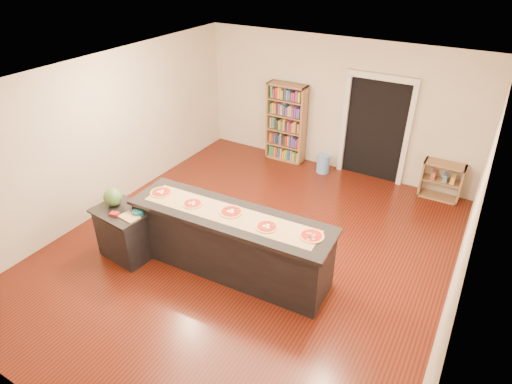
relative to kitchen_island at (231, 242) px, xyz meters
The scene contains 17 objects.
room 1.05m from the kitchen_island, 90.34° to the left, with size 6.00×7.00×2.80m.
doorway 4.18m from the kitchen_island, 77.43° to the left, with size 1.40×0.09×2.21m.
kitchen_island is the anchor object (origin of this frame).
side_counter 1.72m from the kitchen_island, 161.67° to the right, with size 0.86×0.63×0.85m.
bookshelf 4.01m from the kitchen_island, 105.05° to the left, with size 0.88×0.31×1.76m, color #967049.
low_shelf 4.52m from the kitchen_island, 58.48° to the left, with size 0.75×0.32×0.75m, color #967049.
waste_bin 3.71m from the kitchen_island, 90.41° to the left, with size 0.28×0.28×0.40m, color #679CE7.
kraft_paper 0.51m from the kitchen_island, 87.24° to the right, with size 2.69×0.48×0.00m, color #A88457.
watermelon 1.95m from the kitchen_island, 165.17° to the right, with size 0.28×0.28×0.28m, color #144214.
cutting_board 1.55m from the kitchen_island, 155.57° to the right, with size 0.30×0.20×0.02m, color tan.
package_red 1.79m from the kitchen_island, 156.81° to the right, with size 0.13×0.09×0.05m, color maroon.
package_teal 1.46m from the kitchen_island, 159.77° to the right, with size 0.17×0.17×0.06m, color #195966.
pizza_a 1.34m from the kitchen_island, behind, with size 0.35×0.35×0.02m.
pizza_b 0.81m from the kitchen_island, behind, with size 0.31×0.31×0.02m.
pizza_c 0.52m from the kitchen_island, 92.76° to the left, with size 0.35×0.35×0.02m.
pizza_d 0.81m from the kitchen_island, ahead, with size 0.33×0.33×0.02m.
pizza_e 1.34m from the kitchen_island, ahead, with size 0.36×0.36×0.02m.
Camera 1 is at (2.91, -4.76, 4.43)m, focal length 30.00 mm.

